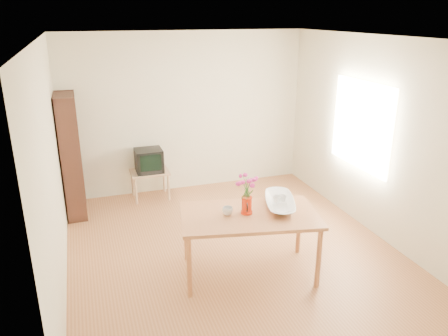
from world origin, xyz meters
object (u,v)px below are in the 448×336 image
object	(u,v)px
pitcher	(247,206)
bowl	(280,187)
table	(249,220)
mug	(228,211)
television	(149,160)

from	to	relation	value
pitcher	bowl	size ratio (longest dim) A/B	0.42
table	pitcher	world-z (taller)	pitcher
mug	table	bearing A→B (deg)	163.02
pitcher	bowl	world-z (taller)	bowl
mug	television	bearing A→B (deg)	-82.68
pitcher	mug	distance (m)	0.22
mug	bowl	bearing A→B (deg)	179.92
pitcher	bowl	xyz separation A→B (m)	(0.44, 0.06, 0.14)
bowl	mug	bearing A→B (deg)	-176.64
mug	bowl	size ratio (longest dim) A/B	0.23
table	mug	size ratio (longest dim) A/B	14.24
mug	television	xyz separation A→B (m)	(-0.47, 2.49, -0.15)
television	mug	bearing A→B (deg)	-79.29
mug	bowl	world-z (taller)	bowl
table	bowl	bearing A→B (deg)	24.23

